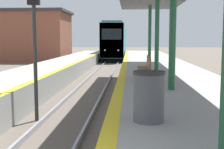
# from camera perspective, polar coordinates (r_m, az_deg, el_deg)

# --- Properties ---
(train) EXTENTS (2.64, 16.55, 4.66)m
(train) POSITION_cam_1_polar(r_m,az_deg,el_deg) (41.81, 0.58, 6.13)
(train) COLOR black
(train) RESTS_ON ground
(signal_near) EXTENTS (0.36, 0.31, 4.56)m
(signal_near) POSITION_cam_1_polar(r_m,az_deg,el_deg) (10.10, -14.07, 9.56)
(signal_near) COLOR #2D2D2D
(signal_near) RESTS_ON ground
(trash_bin) EXTENTS (0.61, 0.61, 0.96)m
(trash_bin) POSITION_cam_1_polar(r_m,az_deg,el_deg) (5.92, 6.75, -3.99)
(trash_bin) COLOR #4C4C51
(trash_bin) RESTS_ON platform_right
(bench) EXTENTS (0.44, 1.82, 0.92)m
(bench) POSITION_cam_1_polar(r_m,az_deg,el_deg) (11.86, 6.13, 1.28)
(bench) COLOR brown
(bench) RESTS_ON platform_right
(station_building) EXTENTS (12.67, 7.31, 6.02)m
(station_building) POSITION_cam_1_polar(r_m,az_deg,el_deg) (39.87, -16.90, 6.78)
(station_building) COLOR brown
(station_building) RESTS_ON ground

